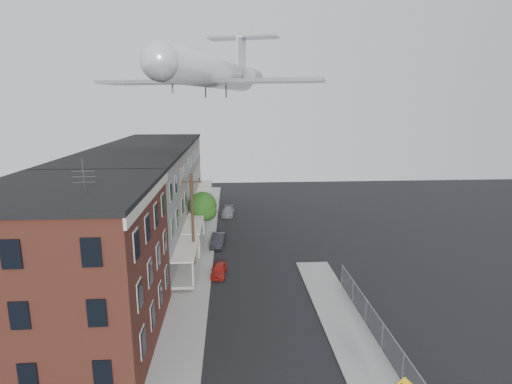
% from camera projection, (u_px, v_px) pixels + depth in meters
% --- Properties ---
extents(sidewalk_left, '(3.00, 62.00, 0.12)m').
position_uv_depth(sidewalk_left, '(200.00, 247.00, 42.41)').
color(sidewalk_left, gray).
rests_on(sidewalk_left, ground).
extents(sidewalk_right, '(3.00, 26.00, 0.12)m').
position_uv_depth(sidewalk_right, '(353.00, 341.00, 25.58)').
color(sidewalk_right, gray).
rests_on(sidewalk_right, ground).
extents(curb_left, '(0.15, 62.00, 0.14)m').
position_uv_depth(curb_left, '(214.00, 247.00, 42.51)').
color(curb_left, gray).
rests_on(curb_left, ground).
extents(curb_right, '(0.15, 26.00, 0.14)m').
position_uv_depth(curb_right, '(330.00, 342.00, 25.49)').
color(curb_right, gray).
rests_on(curb_right, ground).
extents(corner_building, '(10.31, 12.30, 12.15)m').
position_uv_depth(corner_building, '(71.00, 268.00, 24.33)').
color(corner_building, '#391A12').
rests_on(corner_building, ground).
extents(row_house_a, '(11.98, 7.00, 10.30)m').
position_uv_depth(row_house_a, '(115.00, 223.00, 33.60)').
color(row_house_a, slate).
rests_on(row_house_a, ground).
extents(row_house_b, '(11.98, 7.00, 10.30)m').
position_uv_depth(row_house_b, '(134.00, 203.00, 40.42)').
color(row_house_b, gray).
rests_on(row_house_b, ground).
extents(row_house_c, '(11.98, 7.00, 10.30)m').
position_uv_depth(row_house_c, '(148.00, 189.00, 47.24)').
color(row_house_c, slate).
rests_on(row_house_c, ground).
extents(row_house_d, '(11.98, 7.00, 10.30)m').
position_uv_depth(row_house_d, '(158.00, 178.00, 54.06)').
color(row_house_d, gray).
rests_on(row_house_d, ground).
extents(row_house_e, '(11.98, 7.00, 10.30)m').
position_uv_depth(row_house_e, '(166.00, 170.00, 60.89)').
color(row_house_e, slate).
rests_on(row_house_e, ground).
extents(chainlink_fence, '(0.06, 18.06, 1.90)m').
position_uv_depth(chainlink_fence, '(382.00, 336.00, 24.50)').
color(chainlink_fence, gray).
rests_on(chainlink_fence, ground).
extents(utility_pole, '(1.80, 0.26, 9.00)m').
position_uv_depth(utility_pole, '(193.00, 222.00, 35.57)').
color(utility_pole, black).
rests_on(utility_pole, ground).
extents(street_tree, '(3.22, 3.20, 5.20)m').
position_uv_depth(street_tree, '(204.00, 207.00, 45.52)').
color(street_tree, black).
rests_on(street_tree, ground).
extents(car_near, '(1.54, 3.26, 1.08)m').
position_uv_depth(car_near, '(219.00, 270.00, 35.48)').
color(car_near, '#A61C15').
rests_on(car_near, ground).
extents(car_mid, '(1.73, 4.04, 1.29)m').
position_uv_depth(car_mid, '(218.00, 240.00, 42.88)').
color(car_mid, black).
rests_on(car_mid, ground).
extents(car_far, '(1.89, 3.93, 1.10)m').
position_uv_depth(car_far, '(228.00, 212.00, 54.61)').
color(car_far, gray).
rests_on(car_far, ground).
extents(airplane, '(21.90, 25.06, 7.25)m').
position_uv_depth(airplane, '(214.00, 73.00, 39.22)').
color(airplane, silver).
rests_on(airplane, ground).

